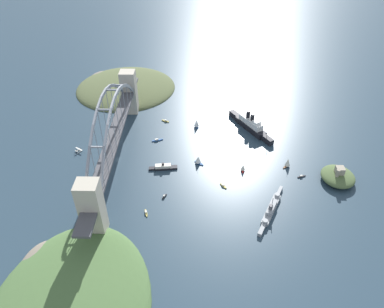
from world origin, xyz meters
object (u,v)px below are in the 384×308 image
object	(u,v)px
small_boat_2	(198,160)
naval_cruiser	(271,209)
small_boat_0	(166,121)
small_boat_5	(157,140)
small_boat_1	(197,123)
ocean_liner	(250,125)
small_boat_8	(288,163)
small_boat_7	(146,213)
harbor_arch_bridge	(114,136)
small_boat_9	(223,186)
small_boat_6	(301,176)
small_boat_4	(164,196)
small_boat_3	(243,167)
fort_island_mid_harbor	(338,176)
seaplane_taxiing_near_bridge	(79,150)
harbor_ferry_steamer	(163,167)

from	to	relation	value
small_boat_2	naval_cruiser	bearing A→B (deg)	44.26
small_boat_0	small_boat_5	bearing A→B (deg)	-9.13
small_boat_1	ocean_liner	bearing A→B (deg)	86.60
small_boat_8	small_boat_7	bearing A→B (deg)	-63.87
harbor_arch_bridge	small_boat_9	xyz separation A→B (m)	(40.66, 111.42, -29.37)
naval_cruiser	small_boat_6	xyz separation A→B (m)	(-47.79, 38.40, -1.97)
small_boat_4	naval_cruiser	bearing A→B (deg)	80.35
naval_cruiser	small_boat_3	xyz separation A→B (m)	(-57.02, -20.08, 1.12)
fort_island_mid_harbor	small_boat_1	distance (m)	169.65
seaplane_taxiing_near_bridge	small_boat_0	size ratio (longest dim) A/B	1.00
ocean_liner	harbor_ferry_steamer	bearing A→B (deg)	-52.49
small_boat_0	small_boat_7	bearing A→B (deg)	-2.27
fort_island_mid_harbor	small_boat_1	xyz separation A→B (m)	(-93.47, -141.58, 0.13)
small_boat_4	small_boat_9	world-z (taller)	small_boat_4
harbor_arch_bridge	harbor_ferry_steamer	size ratio (longest dim) A/B	8.76
ocean_liner	small_boat_1	bearing A→B (deg)	-93.40
naval_cruiser	small_boat_5	bearing A→B (deg)	-133.47
small_boat_2	small_boat_6	world-z (taller)	small_boat_2
small_boat_4	small_boat_8	xyz separation A→B (m)	(-47.72, 125.37, 4.18)
small_boat_6	ocean_liner	bearing A→B (deg)	-153.49
fort_island_mid_harbor	small_boat_5	distance (m)	197.32
small_boat_3	small_boat_5	distance (m)	106.51
small_boat_4	small_boat_3	bearing A→B (deg)	117.25
fort_island_mid_harbor	seaplane_taxiing_near_bridge	xyz separation A→B (m)	(-41.90, -271.25, -3.28)
small_boat_0	harbor_arch_bridge	bearing A→B (deg)	-31.38
naval_cruiser	small_boat_1	world-z (taller)	naval_cruiser
harbor_arch_bridge	small_boat_5	size ratio (longest dim) A/B	20.80
harbor_arch_bridge	small_boat_2	distance (m)	90.38
small_boat_5	small_boat_6	world-z (taller)	small_boat_5
harbor_ferry_steamer	fort_island_mid_harbor	size ratio (longest dim) A/B	0.84
small_boat_0	small_boat_3	world-z (taller)	small_boat_3
naval_cruiser	harbor_ferry_steamer	xyz separation A→B (m)	(-58.21, -102.52, -0.55)
harbor_arch_bridge	small_boat_6	bearing A→B (deg)	82.39
harbor_ferry_steamer	small_boat_9	xyz separation A→B (m)	(25.50, 60.99, -1.52)
naval_cruiser	small_boat_2	distance (m)	95.11
small_boat_7	naval_cruiser	bearing A→B (deg)	92.20
small_boat_6	small_boat_9	xyz separation A→B (m)	(15.08, -79.93, -0.10)
ocean_liner	seaplane_taxiing_near_bridge	world-z (taller)	ocean_liner
small_boat_6	naval_cruiser	bearing A→B (deg)	-38.78
naval_cruiser	small_boat_4	bearing A→B (deg)	-99.65
harbor_ferry_steamer	seaplane_taxiing_near_bridge	xyz separation A→B (m)	(-27.58, -95.76, -0.43)
naval_cruiser	small_boat_6	size ratio (longest dim) A/B	6.90
naval_cruiser	small_boat_9	size ratio (longest dim) A/B	7.59
small_boat_6	small_boat_8	world-z (taller)	small_boat_8
harbor_ferry_steamer	seaplane_taxiing_near_bridge	world-z (taller)	harbor_ferry_steamer
harbor_ferry_steamer	small_boat_2	size ratio (longest dim) A/B	2.91
small_boat_2	small_boat_9	xyz separation A→B (m)	(35.39, 24.83, -4.04)
small_boat_4	harbor_ferry_steamer	bearing A→B (deg)	-174.22
small_boat_4	small_boat_5	size ratio (longest dim) A/B	0.52
harbor_ferry_steamer	small_boat_8	world-z (taller)	small_boat_8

